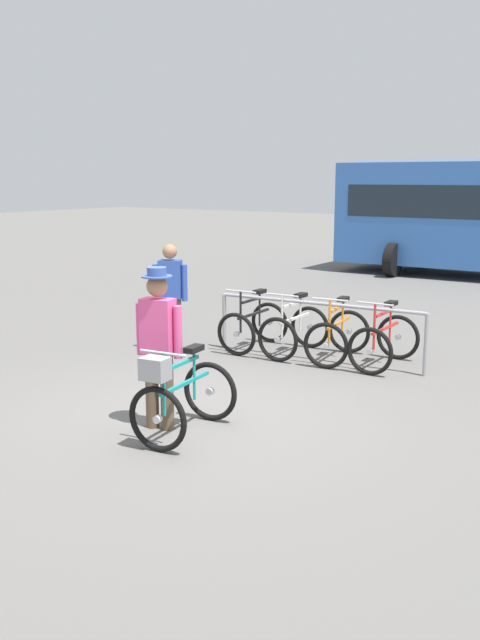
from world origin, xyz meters
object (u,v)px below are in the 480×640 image
object	(u,v)px
racked_bike_black	(254,326)
person_with_featured_bike	(158,341)
racked_bike_red	(385,341)
featured_bicycle	(181,396)
pedestrian_with_backpack	(171,290)
racked_bike_orange	(338,336)
racked_bike_white	(294,331)

from	to	relation	value
racked_bike_black	person_with_featured_bike	xyz separation A→B (m)	(1.14, -3.50, 0.58)
racked_bike_red	featured_bicycle	distance (m)	3.81
racked_bike_red	pedestrian_with_backpack	xyz separation A→B (m)	(-3.08, -0.96, 0.57)
featured_bicycle	racked_bike_orange	bearing A→B (deg)	91.72
racked_bike_white	racked_bike_red	size ratio (longest dim) A/B	1.01
featured_bicycle	racked_bike_red	bearing A→B (deg)	81.16
racked_bike_orange	racked_bike_red	size ratio (longest dim) A/B	1.06
racked_bike_red	featured_bicycle	size ratio (longest dim) A/B	0.90
racked_bike_orange	racked_bike_red	world-z (taller)	same
featured_bicycle	pedestrian_with_backpack	distance (m)	3.79
racked_bike_red	person_with_featured_bike	size ratio (longest dim) A/B	0.64
racked_bike_black	featured_bicycle	world-z (taller)	same
racked_bike_orange	racked_bike_black	bearing A→B (deg)	-175.35
featured_bicycle	person_with_featured_bike	xyz separation A→B (m)	(-0.37, 0.09, 0.50)
racked_bike_black	featured_bicycle	size ratio (longest dim) A/B	0.95
racked_bike_black	racked_bike_red	xyz separation A→B (m)	(2.09, 0.17, 0.00)
racked_bike_black	racked_bike_red	bearing A→B (deg)	4.65
racked_bike_white	pedestrian_with_backpack	distance (m)	1.97
racked_bike_orange	racked_bike_red	distance (m)	0.70
pedestrian_with_backpack	racked_bike_white	bearing A→B (deg)	26.75
featured_bicycle	racked_bike_white	bearing A→B (deg)	102.49
racked_bike_black	racked_bike_white	world-z (taller)	same
racked_bike_black	racked_bike_white	distance (m)	0.70
racked_bike_white	racked_bike_red	xyz separation A→B (m)	(1.40, 0.11, 0.00)
racked_bike_white	pedestrian_with_backpack	size ratio (longest dim) A/B	0.68
racked_bike_orange	pedestrian_with_backpack	distance (m)	2.61
racked_bike_orange	person_with_featured_bike	xyz separation A→B (m)	(-0.25, -3.62, 0.58)
racked_bike_orange	pedestrian_with_backpack	world-z (taller)	pedestrian_with_backpack
racked_bike_red	pedestrian_with_backpack	bearing A→B (deg)	-162.65
racked_bike_black	racked_bike_white	size ratio (longest dim) A/B	1.04
person_with_featured_bike	racked_bike_white	bearing A→B (deg)	97.11
featured_bicycle	pedestrian_with_backpack	xyz separation A→B (m)	(-2.49, 2.81, 0.49)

